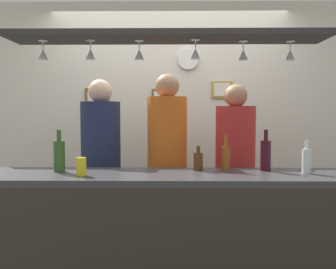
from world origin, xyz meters
name	(u,v)px	position (x,y,z in m)	size (l,w,h in m)	color
back_wall	(169,124)	(0.00, 1.10, 1.30)	(4.40, 0.06, 2.60)	silver
bar_counter	(167,227)	(0.00, -0.50, 0.68)	(2.70, 0.55, 1.01)	#38383D
overhead_glass_rack	(167,37)	(0.00, -0.30, 1.95)	(2.20, 0.36, 0.04)	black
hanging_wineglass_far_left	(43,54)	(-0.87, -0.30, 1.84)	(0.07, 0.07, 0.13)	silver
hanging_wineglass_left	(91,53)	(-0.53, -0.30, 1.84)	(0.07, 0.07, 0.13)	silver
hanging_wineglass_center_left	(139,54)	(-0.20, -0.28, 1.84)	(0.07, 0.07, 0.13)	silver
hanging_wineglass_center	(195,53)	(0.20, -0.31, 1.84)	(0.07, 0.07, 0.13)	silver
hanging_wineglass_center_right	(243,54)	(0.54, -0.25, 1.84)	(0.07, 0.07, 0.13)	silver
hanging_wineglass_right	(290,54)	(0.87, -0.25, 1.84)	(0.07, 0.07, 0.13)	silver
person_left_navy_shirt	(101,158)	(-0.58, 0.28, 1.03)	(0.34, 0.34, 1.71)	#2D334C
person_middle_orange_shirt	(167,155)	(-0.01, 0.28, 1.06)	(0.34, 0.34, 1.76)	#2D334C
person_right_red_shirt	(235,161)	(0.58, 0.28, 1.01)	(0.34, 0.34, 1.67)	#2D334C
bottle_beer_brown_stubby	(198,161)	(0.23, -0.21, 1.08)	(0.07, 0.07, 0.18)	#512D14
bottle_beer_amber_tall	(226,157)	(0.43, -0.22, 1.11)	(0.06, 0.06, 0.26)	brown
bottle_wine_dark_red	(266,154)	(0.72, -0.21, 1.12)	(0.08, 0.08, 0.30)	#380F19
bottle_soda_clear	(307,160)	(0.97, -0.33, 1.10)	(0.06, 0.06, 0.23)	silver
bottle_champagne_green	(59,155)	(-0.77, -0.28, 1.12)	(0.08, 0.08, 0.30)	#2D5623
drink_can	(81,167)	(-0.57, -0.44, 1.07)	(0.07, 0.07, 0.12)	yellow
picture_frame_upper_small	(222,90)	(0.56, 1.06, 1.67)	(0.22, 0.02, 0.18)	#B29338
picture_frame_caricature	(97,104)	(-0.78, 1.06, 1.52)	(0.26, 0.02, 0.34)	brown
picture_frame_crest	(160,101)	(-0.10, 1.06, 1.55)	(0.18, 0.02, 0.26)	brown
wall_clock	(188,59)	(0.20, 1.05, 1.99)	(0.22, 0.22, 0.03)	white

